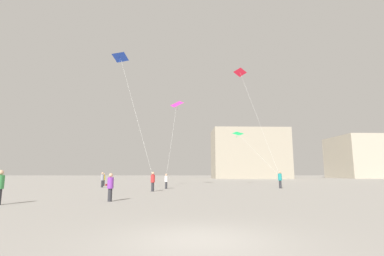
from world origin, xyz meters
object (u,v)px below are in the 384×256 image
object	(u,v)px
person_in_grey	(102,179)
person_in_red	(153,181)
person_in_green	(0,186)
kite_magenta_delta	(177,105)
kite_crimson_delta	(241,75)
person_in_teal	(280,179)
person_in_white	(166,180)
building_centre_hall	(366,157)
kite_emerald_delta	(239,134)
building_left_hall	(249,154)
handbag_beside_flyer	(106,185)
person_in_purple	(110,186)
kite_cobalt_delta	(121,59)
person_in_yellow	(104,179)

from	to	relation	value
person_in_grey	person_in_red	size ratio (longest dim) A/B	0.98
person_in_green	kite_magenta_delta	bearing A→B (deg)	-25.39
person_in_grey	kite_crimson_delta	size ratio (longest dim) A/B	0.14
person_in_grey	kite_crimson_delta	xyz separation A→B (m)	(16.23, -1.35, 12.21)
person_in_red	kite_magenta_delta	world-z (taller)	kite_magenta_delta
person_in_teal	person_in_white	xyz separation A→B (m)	(-12.34, -0.66, -0.15)
person_in_green	person_in_red	distance (m)	12.64
person_in_teal	building_centre_hall	distance (m)	68.45
person_in_white	person_in_red	xyz separation A→B (m)	(-0.91, -4.04, 0.10)
kite_magenta_delta	person_in_green	bearing A→B (deg)	-111.95
person_in_red	kite_emerald_delta	xyz separation A→B (m)	(10.53, 13.90, 6.23)
person_in_grey	kite_emerald_delta	bearing A→B (deg)	100.80
building_left_hall	handbag_beside_flyer	xyz separation A→B (m)	(-27.94, -42.57, -6.81)
person_in_white	person_in_red	size ratio (longest dim) A/B	0.90
kite_emerald_delta	handbag_beside_flyer	distance (m)	19.47
building_left_hall	building_centre_hall	xyz separation A→B (m)	(36.00, 3.96, -0.72)
person_in_purple	kite_emerald_delta	bearing A→B (deg)	48.57
kite_cobalt_delta	person_in_teal	bearing A→B (deg)	6.60
person_in_purple	person_in_grey	bearing A→B (deg)	94.87
building_centre_hall	person_in_white	bearing A→B (deg)	-136.20
person_in_yellow	kite_magenta_delta	bearing A→B (deg)	-31.88
person_in_white	kite_crimson_delta	xyz separation A→B (m)	(8.58, 1.60, 12.29)
person_in_green	person_in_red	world-z (taller)	person_in_green
person_in_white	kite_cobalt_delta	distance (m)	13.99
person_in_yellow	person_in_grey	size ratio (longest dim) A/B	0.92
person_in_teal	building_left_hall	distance (m)	49.67
handbag_beside_flyer	kite_crimson_delta	bearing A→B (deg)	-17.36
person_in_white	person_in_purple	distance (m)	13.08
person_in_purple	building_centre_hall	distance (m)	88.23
kite_emerald_delta	kite_crimson_delta	bearing A→B (deg)	-97.15
kite_crimson_delta	handbag_beside_flyer	bearing A→B (deg)	162.64
person_in_grey	kite_magenta_delta	size ratio (longest dim) A/B	0.17
person_in_teal	handbag_beside_flyer	bearing A→B (deg)	48.07
kite_cobalt_delta	person_in_white	bearing A→B (deg)	15.05
person_in_yellow	person_in_white	bearing A→B (deg)	-68.72
person_in_grey	kite_magenta_delta	world-z (taller)	kite_magenta_delta
person_in_teal	building_centre_hall	world-z (taller)	building_centre_hall
person_in_green	kite_crimson_delta	xyz separation A→B (m)	(16.39, 16.24, 12.14)
person_in_yellow	kite_crimson_delta	size ratio (longest dim) A/B	0.13
kite_crimson_delta	building_left_hall	xyz separation A→B (m)	(11.09, 47.83, -6.23)
person_in_teal	kite_emerald_delta	bearing A→B (deg)	-8.70
kite_cobalt_delta	kite_crimson_delta	distance (m)	13.93
kite_cobalt_delta	person_in_red	bearing A→B (deg)	-33.30
kite_emerald_delta	building_left_hall	size ratio (longest dim) A/B	0.47
kite_cobalt_delta	handbag_beside_flyer	xyz separation A→B (m)	(-3.26, 8.21, -13.74)
person_in_yellow	person_in_red	world-z (taller)	person_in_red
person_in_white	kite_magenta_delta	bearing A→B (deg)	51.40
kite_cobalt_delta	person_in_green	bearing A→B (deg)	-101.88
person_in_grey	person_in_teal	world-z (taller)	person_in_teal
person_in_teal	building_centre_hall	size ratio (longest dim) A/B	0.10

